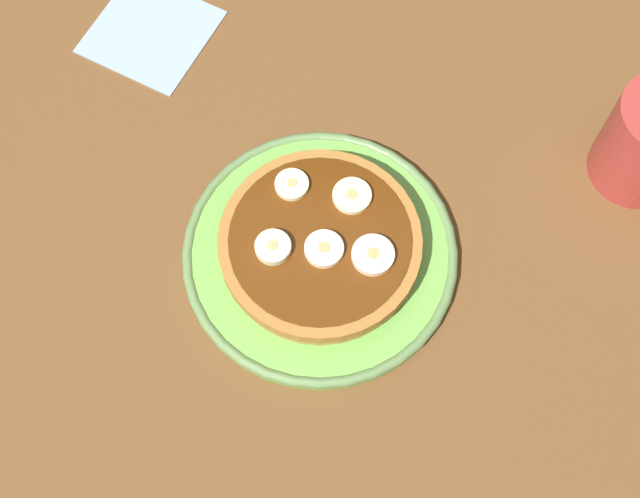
% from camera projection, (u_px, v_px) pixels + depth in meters
% --- Properties ---
extents(ground_plane, '(1.40, 1.40, 0.03)m').
position_uv_depth(ground_plane, '(320.00, 264.00, 0.79)').
color(ground_plane, brown).
extents(plate, '(0.24, 0.24, 0.02)m').
position_uv_depth(plate, '(320.00, 254.00, 0.77)').
color(plate, '#72B74C').
rests_on(plate, ground_plane).
extents(pancake_stack, '(0.18, 0.17, 0.03)m').
position_uv_depth(pancake_stack, '(320.00, 248.00, 0.75)').
color(pancake_stack, '#B18B44').
rests_on(pancake_stack, plate).
extents(banana_slice_0, '(0.03, 0.03, 0.01)m').
position_uv_depth(banana_slice_0, '(324.00, 249.00, 0.73)').
color(banana_slice_0, '#FEEAB9').
rests_on(banana_slice_0, pancake_stack).
extents(banana_slice_1, '(0.04, 0.04, 0.01)m').
position_uv_depth(banana_slice_1, '(373.00, 255.00, 0.73)').
color(banana_slice_1, '#FCE7C6').
rests_on(banana_slice_1, pancake_stack).
extents(banana_slice_2, '(0.03, 0.03, 0.01)m').
position_uv_depth(banana_slice_2, '(352.00, 196.00, 0.75)').
color(banana_slice_2, '#F8F4B4').
rests_on(banana_slice_2, pancake_stack).
extents(banana_slice_3, '(0.03, 0.03, 0.01)m').
position_uv_depth(banana_slice_3, '(273.00, 248.00, 0.73)').
color(banana_slice_3, '#F5ECB7').
rests_on(banana_slice_3, pancake_stack).
extents(banana_slice_4, '(0.03, 0.03, 0.01)m').
position_uv_depth(banana_slice_4, '(292.00, 185.00, 0.76)').
color(banana_slice_4, '#FAF2B8').
rests_on(banana_slice_4, pancake_stack).
extents(napkin, '(0.14, 0.14, 0.00)m').
position_uv_depth(napkin, '(151.00, 31.00, 0.87)').
color(napkin, '#99B2BF').
rests_on(napkin, ground_plane).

